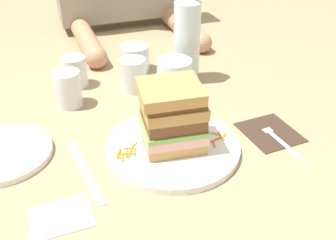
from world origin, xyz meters
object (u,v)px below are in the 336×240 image
Objects in this scene: juice_glass at (174,80)px; empty_tumbler_1 at (68,89)px; main_plate at (173,148)px; knife at (86,172)px; side_plate at (2,154)px; napkin_dark at (270,132)px; sandwich at (173,117)px; empty_tumbler_2 at (135,58)px; empty_tumbler_3 at (75,72)px; napkin_pink at (61,217)px; empty_tumbler_0 at (133,75)px; fork at (277,136)px; water_bottle at (187,37)px.

empty_tumbler_1 is (-0.24, 0.05, -0.00)m from juice_glass.
empty_tumbler_1 is at bearing 122.93° from main_plate.
side_plate is (-0.14, 0.11, 0.00)m from knife.
napkin_dark is 1.23× the size of juice_glass.
sandwich reaches higher than side_plate.
main_plate is 0.39m from empty_tumbler_2.
napkin_dark is 1.53× the size of empty_tumbler_2.
empty_tumbler_3 reaches higher than empty_tumbler_2.
napkin_pink is (-0.10, -0.45, -0.04)m from empty_tumbler_3.
empty_tumbler_0 is 0.16m from empty_tumbler_1.
side_plate reaches higher than fork.
juice_glass is 0.99× the size of napkin_pink.
water_bottle is at bearing 3.57° from empty_tumbler_0.
empty_tumbler_1 is at bearing -172.60° from empty_tumbler_0.
water_bottle is 0.17m from empty_tumbler_2.
sandwich reaches higher than empty_tumbler_0.
knife is 0.18m from side_plate.
main_plate is 1.99× the size of sandwich.
sandwich is 0.39m from empty_tumbler_2.
main_plate is 0.38m from empty_tumbler_3.
side_plate is (-0.53, 0.11, 0.00)m from napkin_dark.
side_plate reaches higher than napkin_dark.
main_plate is at bearing -68.95° from empty_tumbler_3.
empty_tumbler_2 reaches higher than napkin_pink.
empty_tumbler_2 is (0.20, 0.13, -0.01)m from empty_tumbler_1.
empty_tumbler_2 reaches higher than side_plate.
water_bottle is at bearing -13.20° from empty_tumbler_3.
empty_tumbler_0 is 1.06× the size of empty_tumbler_3.
knife is at bearing -137.74° from water_bottle.
empty_tumbler_0 reaches higher than knife.
sandwich is 1.36× the size of juice_glass.
main_plate reaches higher than napkin_pink.
empty_tumbler_2 is at bearing 11.58° from empty_tumbler_3.
main_plate is 0.18m from knife.
empty_tumbler_1 is at bearing 142.83° from fork.
napkin_dark is 0.46m from napkin_pink.
fork is at bearing -47.62° from empty_tumbler_3.
sandwich is at bearing -95.32° from empty_tumbler_2.
water_bottle is at bearing 42.26° from knife.
sandwich is at bearing 164.44° from main_plate.
fork is at bearing -54.83° from empty_tumbler_0.
napkin_pink is at bearing -102.17° from empty_tumbler_3.
empty_tumbler_3 is at bearing 145.70° from juice_glass.
sandwich is 1.70× the size of empty_tumbler_2.
fork is at bearing -86.10° from napkin_dark.
water_bottle reaches higher than empty_tumbler_0.
knife is at bearing 175.94° from fork.
main_plate is 1.01× the size of water_bottle.
empty_tumbler_0 is at bearing 138.89° from juice_glass.
empty_tumbler_0 is (-0.22, 0.31, 0.04)m from fork.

